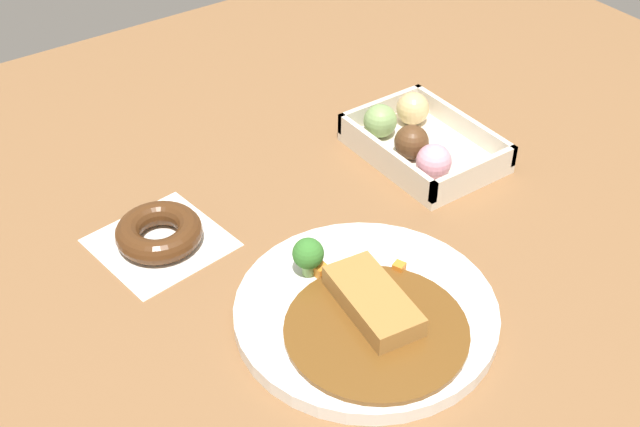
% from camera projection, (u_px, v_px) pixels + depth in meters
% --- Properties ---
extents(ground_plane, '(1.60, 1.60, 0.00)m').
position_uv_depth(ground_plane, '(404.00, 289.00, 0.95)').
color(ground_plane, brown).
extents(curry_plate, '(0.29, 0.29, 0.07)m').
position_uv_depth(curry_plate, '(366.00, 311.00, 0.90)').
color(curry_plate, white).
rests_on(curry_plate, ground_plane).
extents(donut_box, '(0.20, 0.15, 0.06)m').
position_uv_depth(donut_box, '(417.00, 141.00, 1.14)').
color(donut_box, beige).
rests_on(donut_box, ground_plane).
extents(chocolate_ring_donut, '(0.16, 0.16, 0.03)m').
position_uv_depth(chocolate_ring_donut, '(159.00, 233.00, 1.00)').
color(chocolate_ring_donut, white).
rests_on(chocolate_ring_donut, ground_plane).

